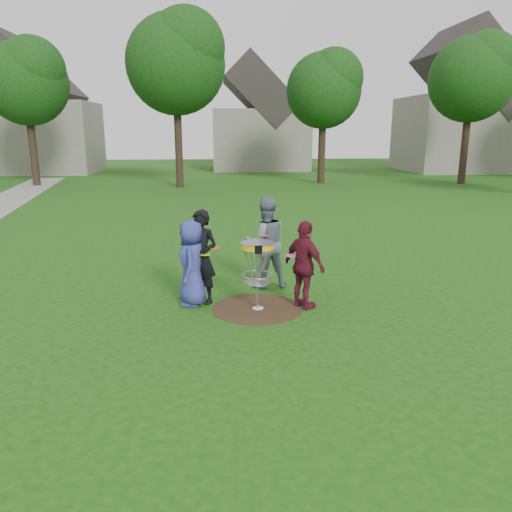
{
  "coord_description": "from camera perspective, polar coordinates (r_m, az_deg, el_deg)",
  "views": [
    {
      "loc": [
        -0.74,
        -9.29,
        3.47
      ],
      "look_at": [
        0.0,
        0.3,
        1.0
      ],
      "focal_mm": 35.0,
      "sensor_mm": 36.0,
      "label": 1
    }
  ],
  "objects": [
    {
      "name": "held_discs",
      "position": [
        10.02,
        -1.43,
        0.94
      ],
      "size": [
        1.88,
        1.35,
        0.21
      ],
      "color": "#90DA18",
      "rests_on": "ground"
    },
    {
      "name": "player_grey",
      "position": [
        11.01,
        1.07,
        1.53
      ],
      "size": [
        1.11,
        0.94,
        2.03
      ],
      "primitive_type": "imported",
      "rotation": [
        0.0,
        0.0,
        3.32
      ],
      "color": "slate",
      "rests_on": "ground"
    },
    {
      "name": "tree_row",
      "position": [
        30.11,
        -2.29,
        19.59
      ],
      "size": [
        51.2,
        17.42,
        9.9
      ],
      "color": "#38281C",
      "rests_on": "ground"
    },
    {
      "name": "ground",
      "position": [
        9.95,
        0.13,
        -6.02
      ],
      "size": [
        100.0,
        100.0,
        0.0
      ],
      "primitive_type": "plane",
      "color": "#19470F",
      "rests_on": "ground"
    },
    {
      "name": "house_row",
      "position": [
        42.72,
        3.1,
        15.26
      ],
      "size": [
        44.5,
        10.65,
        11.62
      ],
      "color": "gray",
      "rests_on": "ground"
    },
    {
      "name": "dirt_patch",
      "position": [
        9.95,
        0.13,
        -6.0
      ],
      "size": [
        1.8,
        1.8,
        0.01
      ],
      "primitive_type": "cylinder",
      "color": "#47331E",
      "rests_on": "ground"
    },
    {
      "name": "disc_golf_basket",
      "position": [
        9.64,
        0.14,
        -0.33
      ],
      "size": [
        0.66,
        0.67,
        1.38
      ],
      "color": "#9EA0A5",
      "rests_on": "ground"
    },
    {
      "name": "player_maroon",
      "position": [
        9.77,
        5.57,
        -1.05
      ],
      "size": [
        0.93,
        1.09,
        1.75
      ],
      "primitive_type": "imported",
      "rotation": [
        0.0,
        0.0,
        2.17
      ],
      "color": "maroon",
      "rests_on": "ground"
    },
    {
      "name": "disc_on_grass",
      "position": [
        9.93,
        0.23,
        -5.99
      ],
      "size": [
        0.22,
        0.22,
        0.02
      ],
      "primitive_type": "cylinder",
      "color": "white",
      "rests_on": "ground"
    },
    {
      "name": "player_blue",
      "position": [
        10.02,
        -7.34,
        -0.8
      ],
      "size": [
        0.59,
        0.87,
        1.73
      ],
      "primitive_type": "imported",
      "rotation": [
        0.0,
        0.0,
        -1.62
      ],
      "color": "#33388C",
      "rests_on": "ground"
    },
    {
      "name": "player_black",
      "position": [
        10.09,
        -6.23,
        -0.11
      ],
      "size": [
        0.84,
        0.76,
        1.91
      ],
      "primitive_type": "imported",
      "rotation": [
        0.0,
        0.0,
        -0.57
      ],
      "color": "black",
      "rests_on": "ground"
    }
  ]
}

